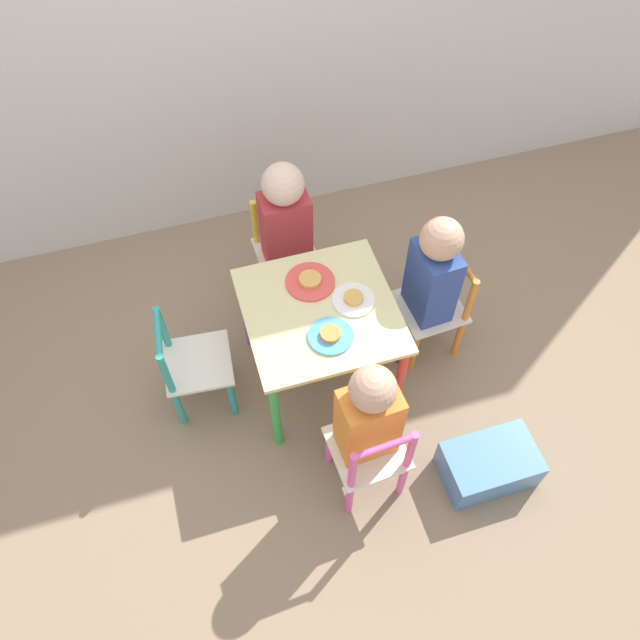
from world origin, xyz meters
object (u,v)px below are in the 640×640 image
(child_right, at_px, (429,280))
(plate_front, at_px, (331,335))
(chair_orange, at_px, (434,307))
(plate_right, at_px, (353,299))
(kids_table, at_px, (320,320))
(child_front, at_px, (366,417))
(plate_back, at_px, (310,281))
(chair_yellow, at_px, (285,252))
(chair_teal, at_px, (193,365))
(chair_pink, at_px, (370,455))
(storage_bin, at_px, (489,464))
(child_back, at_px, (286,227))

(child_right, bearing_deg, plate_front, -74.20)
(chair_orange, xyz_separation_m, plate_right, (-0.38, -0.03, 0.24))
(chair_orange, bearing_deg, kids_table, -90.00)
(kids_table, bearing_deg, plate_front, -90.00)
(child_front, relative_size, child_right, 0.97)
(kids_table, distance_m, plate_front, 0.16)
(kids_table, bearing_deg, plate_right, 0.00)
(child_right, distance_m, plate_back, 0.47)
(chair_yellow, xyz_separation_m, plate_front, (0.01, -0.65, 0.24))
(child_front, xyz_separation_m, plate_right, (0.10, 0.45, 0.05))
(chair_orange, relative_size, child_front, 0.69)
(chair_yellow, xyz_separation_m, chair_teal, (-0.50, -0.47, 0.00))
(child_right, height_order, plate_back, child_right)
(chair_teal, xyz_separation_m, child_right, (0.97, -0.01, 0.21))
(child_right, distance_m, plate_front, 0.48)
(chair_yellow, distance_m, plate_front, 0.69)
(chair_pink, height_order, plate_front, same)
(chair_orange, relative_size, chair_teal, 1.00)
(kids_table, bearing_deg, storage_bin, -51.33)
(child_right, bearing_deg, child_back, -136.32)
(chair_pink, distance_m, plate_right, 0.58)
(child_front, bearing_deg, chair_yellow, -91.30)
(chair_pink, relative_size, plate_back, 2.66)
(child_right, xyz_separation_m, plate_right, (-0.32, -0.03, 0.03))
(chair_pink, distance_m, child_right, 0.72)
(child_front, bearing_deg, chair_orange, -138.53)
(kids_table, relative_size, plate_back, 2.96)
(child_right, bearing_deg, plate_right, -88.54)
(child_right, distance_m, storage_bin, 0.75)
(kids_table, xyz_separation_m, chair_pink, (0.03, -0.51, -0.16))
(plate_front, height_order, storage_bin, plate_front)
(chair_yellow, relative_size, child_back, 0.66)
(child_front, height_order, storage_bin, child_front)
(kids_table, height_order, chair_yellow, chair_yellow)
(chair_yellow, xyz_separation_m, child_right, (0.46, -0.49, 0.21))
(chair_pink, xyz_separation_m, chair_teal, (-0.54, 0.56, 0.00))
(chair_orange, xyz_separation_m, plate_front, (-0.51, -0.16, 0.24))
(child_right, bearing_deg, chair_yellow, -139.95)
(plate_right, bearing_deg, kids_table, 180.00)
(chair_orange, distance_m, plate_front, 0.59)
(chair_yellow, xyz_separation_m, child_front, (0.04, -0.97, 0.19))
(storage_bin, bearing_deg, child_right, 93.51)
(chair_teal, relative_size, plate_back, 2.66)
(plate_back, distance_m, storage_bin, 0.99)
(chair_teal, relative_size, plate_front, 3.06)
(chair_yellow, bearing_deg, plate_back, -89.64)
(chair_yellow, bearing_deg, child_front, -88.85)
(storage_bin, bearing_deg, chair_yellow, 113.98)
(chair_pink, bearing_deg, chair_teal, -49.18)
(chair_yellow, relative_size, child_front, 0.69)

